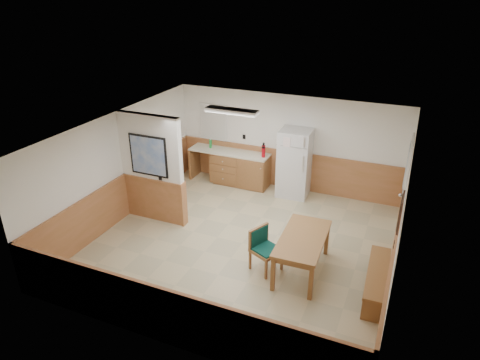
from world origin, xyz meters
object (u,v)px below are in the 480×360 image
at_px(soap_bottle, 211,144).
at_px(dining_table, 303,242).
at_px(fire_extinguisher, 263,151).
at_px(dining_bench, 377,276).
at_px(dining_chair, 263,245).
at_px(refrigerator, 294,163).

bearing_deg(soap_bottle, dining_table, -42.28).
bearing_deg(fire_extinguisher, soap_bottle, -163.44).
relative_size(dining_table, dining_bench, 0.99).
distance_m(dining_bench, dining_chair, 2.11).
relative_size(dining_chair, fire_extinguisher, 2.19).
relative_size(dining_table, fire_extinguisher, 4.17).
height_order(dining_bench, dining_chair, dining_chair).
height_order(refrigerator, fire_extinguisher, refrigerator).
relative_size(dining_bench, fire_extinguisher, 4.22).
bearing_deg(refrigerator, dining_table, -72.76).
bearing_deg(soap_bottle, refrigerator, -2.30).
bearing_deg(dining_bench, soap_bottle, 144.26).
xyz_separation_m(dining_table, dining_chair, (-0.72, -0.18, -0.16)).
distance_m(dining_chair, soap_bottle, 4.36).
distance_m(refrigerator, dining_table, 3.25).
xyz_separation_m(dining_table, fire_extinguisher, (-1.91, 3.08, 0.42)).
bearing_deg(dining_table, dining_bench, -5.64).
relative_size(fire_extinguisher, soap_bottle, 1.69).
distance_m(refrigerator, fire_extinguisher, 0.87).
height_order(dining_bench, fire_extinguisher, fire_extinguisher).
xyz_separation_m(dining_chair, fire_extinguisher, (-1.19, 3.25, 0.58)).
xyz_separation_m(dining_table, dining_bench, (1.39, -0.09, -0.31)).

